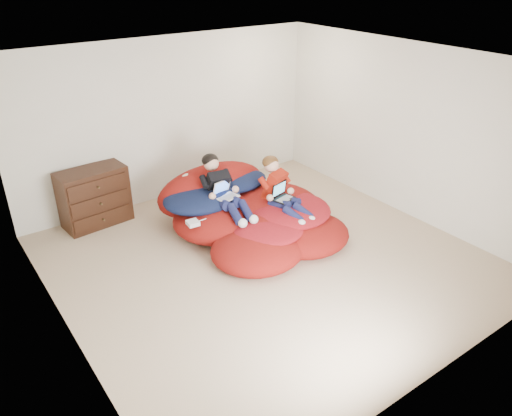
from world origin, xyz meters
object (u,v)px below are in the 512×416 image
(laptop_black, at_px, (282,194))
(younger_boy, at_px, (280,188))
(laptop_white, at_px, (225,192))
(beanbag_pile, at_px, (250,214))
(dresser, at_px, (94,197))
(older_boy, at_px, (222,186))

(laptop_black, bearing_deg, younger_boy, 90.00)
(laptop_white, distance_m, laptop_black, 0.79)
(beanbag_pile, height_order, younger_boy, younger_boy)
(laptop_black, bearing_deg, dresser, 139.92)
(older_boy, xyz_separation_m, younger_boy, (0.68, -0.44, -0.04))
(older_boy, bearing_deg, laptop_black, -35.62)
(beanbag_pile, distance_m, laptop_black, 0.54)
(beanbag_pile, relative_size, younger_boy, 2.47)
(dresser, bearing_deg, younger_boy, -39.37)
(dresser, xyz_separation_m, younger_boy, (2.06, -1.69, 0.22))
(dresser, distance_m, beanbag_pile, 2.26)
(dresser, height_order, laptop_white, dresser)
(dresser, distance_m, older_boy, 1.88)
(laptop_white, bearing_deg, laptop_black, -30.90)
(laptop_black, bearing_deg, laptop_white, 149.10)
(dresser, bearing_deg, older_boy, -42.07)
(dresser, height_order, younger_boy, younger_boy)
(dresser, height_order, laptop_black, dresser)
(younger_boy, height_order, laptop_white, younger_boy)
(laptop_white, xyz_separation_m, laptop_black, (0.68, -0.40, -0.06))
(dresser, bearing_deg, laptop_black, -40.08)
(beanbag_pile, bearing_deg, laptop_white, 155.00)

